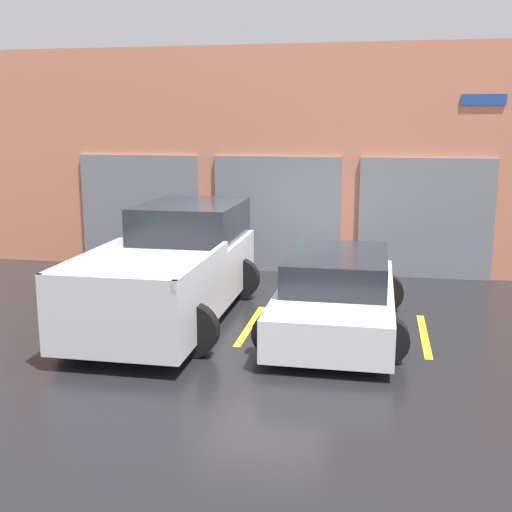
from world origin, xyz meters
name	(u,v)px	position (x,y,z in m)	size (l,w,h in m)	color
ground_plane	(262,307)	(0.00, 0.00, 0.00)	(28.00, 28.00, 0.00)	black
shophouse_building	(288,163)	(-0.01, 3.29, 2.48)	(15.01, 0.68, 5.05)	#D17A5B
pickup_truck	(174,268)	(-1.43, -0.84, 0.88)	(2.56, 5.18, 1.88)	silver
sedan_white	(336,294)	(1.43, -1.10, 0.61)	(2.28, 4.27, 1.28)	white
parking_stripe_far_left	(93,316)	(-2.86, -1.13, 0.00)	(0.12, 2.20, 0.01)	gold
parking_stripe_left	(250,325)	(0.00, -1.13, 0.00)	(0.12, 2.20, 0.01)	gold
parking_stripe_centre	(424,335)	(2.86, -1.13, 0.00)	(0.12, 2.20, 0.01)	gold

